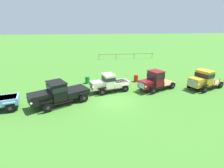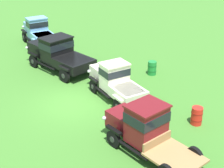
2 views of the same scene
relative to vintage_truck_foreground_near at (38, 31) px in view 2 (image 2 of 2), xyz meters
name	(u,v)px [view 2 (image 2 of 2)]	position (x,y,z in m)	size (l,w,h in m)	color
ground_plane	(73,104)	(11.08, 0.87, -1.11)	(240.00, 240.00, 0.00)	#3D7528
vintage_truck_foreground_near	(38,31)	(0.00, 0.00, 0.00)	(4.75, 2.81, 2.21)	black
vintage_truck_second_in_line	(58,53)	(5.77, 0.84, 0.05)	(5.83, 4.37, 2.27)	black
vintage_truck_midrow_center	(115,81)	(10.97, 3.41, -0.04)	(4.70, 2.73, 2.11)	black
vintage_truck_far_side	(144,126)	(16.19, 3.17, 0.09)	(5.16, 3.52, 2.32)	black
oil_drum_beside_row	(197,116)	(14.93, 6.52, -0.64)	(0.59, 0.59, 0.94)	red
oil_drum_near_fence	(152,68)	(8.48, 6.71, -0.64)	(0.60, 0.60, 0.93)	#1E7F33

